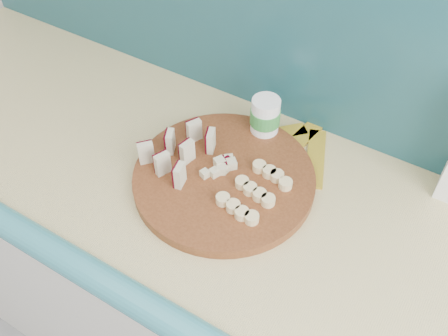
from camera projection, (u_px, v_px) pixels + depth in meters
kitchen_counter at (266, 317)px, 1.34m from camera, size 2.20×0.63×0.91m
backsplash at (356, 39)px, 0.99m from camera, size 2.20×0.02×0.50m
cutting_board at (224, 178)px, 1.06m from camera, size 0.44×0.44×0.02m
apple_wedges at (178, 150)px, 1.06m from camera, size 0.12×0.16×0.05m
apple_chunks at (215, 166)px, 1.05m from camera, size 0.06×0.06×0.02m
banana_slices at (256, 191)px, 1.01m from camera, size 0.12×0.15×0.02m
canister at (265, 119)px, 1.12m from camera, size 0.07×0.07×0.11m
banana_peel at (295, 144)px, 1.14m from camera, size 0.25×0.21×0.01m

